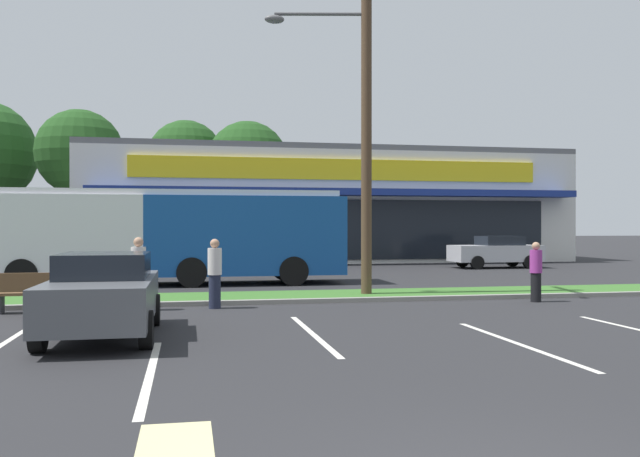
% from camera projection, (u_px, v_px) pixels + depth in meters
% --- Properties ---
extents(grass_median, '(56.00, 2.20, 0.12)m').
position_uv_depth(grass_median, '(275.00, 297.00, 18.67)').
color(grass_median, '#386B28').
rests_on(grass_median, ground_plane).
extents(curb_lip, '(56.00, 0.24, 0.12)m').
position_uv_depth(curb_lip, '(281.00, 302.00, 17.47)').
color(curb_lip, gray).
rests_on(curb_lip, ground_plane).
extents(parking_stripe_0, '(0.12, 4.80, 0.01)m').
position_uv_depth(parking_stripe_0, '(2.00, 345.00, 11.46)').
color(parking_stripe_0, silver).
rests_on(parking_stripe_0, ground_plane).
extents(parking_stripe_1, '(0.12, 4.80, 0.01)m').
position_uv_depth(parking_stripe_1, '(150.00, 372.00, 9.30)').
color(parking_stripe_1, silver).
rests_on(parking_stripe_1, ground_plane).
extents(parking_stripe_2, '(0.12, 4.80, 0.01)m').
position_uv_depth(parking_stripe_2, '(313.00, 334.00, 12.57)').
color(parking_stripe_2, silver).
rests_on(parking_stripe_2, ground_plane).
extents(parking_stripe_3, '(0.12, 4.80, 0.01)m').
position_uv_depth(parking_stripe_3, '(518.00, 344.00, 11.56)').
color(parking_stripe_3, silver).
rests_on(parking_stripe_3, ground_plane).
extents(lot_arrow, '(0.70, 1.60, 0.01)m').
position_uv_depth(lot_arrow, '(175.00, 448.00, 6.12)').
color(lot_arrow, beige).
rests_on(lot_arrow, ground_plane).
extents(storefront_building, '(27.40, 11.79, 6.42)m').
position_uv_depth(storefront_building, '(322.00, 206.00, 40.57)').
color(storefront_building, silver).
rests_on(storefront_building, ground_plane).
extents(tree_mid_left, '(5.72, 5.72, 9.76)m').
position_uv_depth(tree_mid_left, '(80.00, 153.00, 44.46)').
color(tree_mid_left, '#473323').
rests_on(tree_mid_left, ground_plane).
extents(tree_mid, '(5.71, 5.71, 9.93)m').
position_uv_depth(tree_mid, '(186.00, 159.00, 50.06)').
color(tree_mid, '#473323').
rests_on(tree_mid, ground_plane).
extents(tree_mid_right, '(5.84, 5.84, 9.59)m').
position_uv_depth(tree_mid_right, '(247.00, 162.00, 48.31)').
color(tree_mid_right, '#473323').
rests_on(tree_mid_right, ground_plane).
extents(utility_pole, '(3.13, 2.38, 11.14)m').
position_uv_depth(utility_pole, '(362.00, 88.00, 18.93)').
color(utility_pole, '#4C3826').
rests_on(utility_pole, ground_plane).
extents(city_bus, '(12.42, 2.73, 3.25)m').
position_uv_depth(city_bus, '(164.00, 234.00, 23.06)').
color(city_bus, '#144793').
rests_on(city_bus, ground_plane).
extents(bus_stop_bench, '(1.60, 0.45, 0.95)m').
position_uv_depth(bus_stop_bench, '(28.00, 292.00, 15.58)').
color(bus_stop_bench, brown).
rests_on(bus_stop_bench, ground_plane).
extents(car_0, '(4.68, 1.89, 1.53)m').
position_uv_depth(car_0, '(227.00, 254.00, 30.10)').
color(car_0, silver).
rests_on(car_0, ground_plane).
extents(car_1, '(4.29, 1.94, 1.55)m').
position_uv_depth(car_1, '(496.00, 251.00, 32.40)').
color(car_1, '#B7B7BC').
rests_on(car_1, ground_plane).
extents(car_2, '(1.90, 4.31, 1.53)m').
position_uv_depth(car_2, '(103.00, 294.00, 12.25)').
color(car_2, '#515459').
rests_on(car_2, ground_plane).
extents(pedestrian_near_bench, '(0.32, 0.32, 1.60)m').
position_uv_depth(pedestrian_near_bench, '(536.00, 272.00, 17.93)').
color(pedestrian_near_bench, black).
rests_on(pedestrian_near_bench, ground_plane).
extents(pedestrian_mid, '(0.35, 0.35, 1.71)m').
position_uv_depth(pedestrian_mid, '(215.00, 273.00, 16.51)').
color(pedestrian_mid, '#1E2338').
rests_on(pedestrian_mid, ground_plane).
extents(pedestrian_far, '(0.36, 0.36, 1.76)m').
position_uv_depth(pedestrian_far, '(138.00, 274.00, 16.13)').
color(pedestrian_far, '#1E2338').
rests_on(pedestrian_far, ground_plane).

